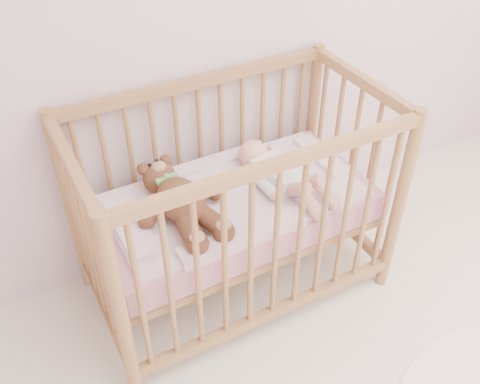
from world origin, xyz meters
TOP-DOWN VIEW (x-y plane):
  - crib at (-0.42, 1.60)m, footprint 1.36×0.76m
  - mattress at (-0.42, 1.60)m, footprint 1.22×0.62m
  - blanket at (-0.42, 1.60)m, footprint 1.10×0.58m
  - baby at (-0.21, 1.58)m, footprint 0.40×0.65m
  - teddy_bear at (-0.68, 1.58)m, footprint 0.47×0.62m

SIDE VIEW (x-z plane):
  - mattress at x=-0.42m, z-range 0.42..0.55m
  - crib at x=-0.42m, z-range 0.00..1.00m
  - blanket at x=-0.42m, z-range 0.53..0.59m
  - baby at x=-0.21m, z-range 0.56..0.71m
  - teddy_bear at x=-0.68m, z-range 0.56..0.73m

